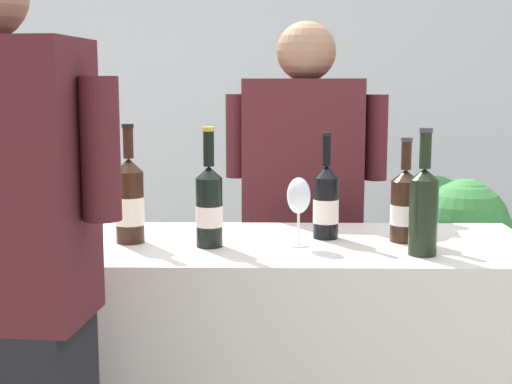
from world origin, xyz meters
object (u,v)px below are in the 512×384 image
wine_bottle_1 (130,201)px  wine_glass (299,198)px  wine_bottle_2 (209,205)px  person_guest (0,359)px  potted_shrub (456,250)px  wine_bottle_0 (326,202)px  wine_bottle_4 (45,197)px  person_server (304,247)px  wine_bottle_5 (405,205)px  wine_bottle_3 (424,207)px

wine_bottle_1 → wine_glass: wine_bottle_1 is taller
wine_bottle_1 → wine_bottle_2: size_ratio=1.02×
person_guest → potted_shrub: person_guest is taller
wine_glass → potted_shrub: wine_glass is taller
wine_bottle_0 → wine_bottle_2: size_ratio=0.93×
wine_bottle_4 → wine_glass: size_ratio=1.65×
wine_glass → potted_shrub: bearing=57.6°
wine_bottle_2 → wine_bottle_0: bearing=19.4°
wine_bottle_1 → person_guest: (-0.17, -0.62, -0.25)m
wine_bottle_0 → person_server: 0.59m
wine_glass → person_server: (0.05, 0.63, -0.29)m
wine_bottle_0 → wine_bottle_5: wine_bottle_0 is taller
wine_glass → person_server: size_ratio=0.12×
wine_bottle_0 → person_guest: size_ratio=0.19×
wine_bottle_1 → person_guest: bearing=-105.4°
wine_bottle_3 → wine_bottle_4: wine_bottle_3 is taller
wine_bottle_3 → potted_shrub: (0.44, 1.33, -0.43)m
wine_bottle_5 → wine_glass: 0.32m
wine_bottle_2 → person_guest: 0.74m
wine_bottle_2 → person_server: 0.77m
wine_bottle_3 → potted_shrub: bearing=71.7°
wine_bottle_0 → wine_glass: bearing=-129.3°
person_server → potted_shrub: (0.72, 0.59, -0.14)m
wine_glass → potted_shrub: size_ratio=0.20×
wine_bottle_2 → person_guest: person_guest is taller
wine_bottle_4 → person_guest: (0.11, -0.72, -0.24)m
wine_bottle_4 → person_guest: person_guest is taller
wine_bottle_5 → person_server: (-0.27, 0.57, -0.26)m
wine_bottle_4 → person_server: size_ratio=0.20×
potted_shrub → wine_bottle_4: bearing=-145.1°
wine_bottle_4 → potted_shrub: bearing=34.9°
wine_bottle_4 → wine_bottle_5: 1.09m
person_server → wine_bottle_2: bearing=-115.3°
wine_bottle_0 → wine_bottle_4: size_ratio=0.98×
wine_bottle_0 → wine_glass: size_ratio=1.61×
wine_bottle_2 → wine_bottle_5: 0.58m
wine_bottle_4 → wine_bottle_2: bearing=-16.4°
wine_bottle_1 → potted_shrub: (1.27, 1.18, -0.42)m
potted_shrub → person_guest: bearing=-128.6°
wine_bottle_2 → wine_bottle_4: size_ratio=1.05×
wine_bottle_0 → wine_bottle_5: bearing=-10.6°
wine_bottle_1 → person_server: (0.54, 0.60, -0.27)m
wine_bottle_5 → wine_glass: (-0.32, -0.06, 0.03)m
wine_bottle_2 → potted_shrub: (1.03, 1.23, -0.42)m
wine_bottle_4 → wine_bottle_3: bearing=-12.5°
wine_bottle_0 → wine_bottle_1: wine_bottle_1 is taller
wine_bottle_0 → potted_shrub: wine_bottle_0 is taller
wine_bottle_0 → wine_bottle_3: (0.25, -0.21, 0.02)m
wine_glass → wine_bottle_2: bearing=-176.8°
wine_bottle_5 → person_guest: size_ratio=0.18×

